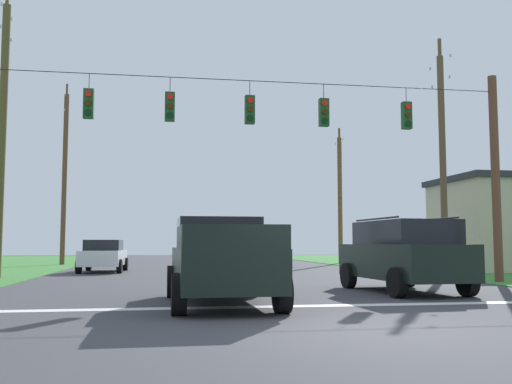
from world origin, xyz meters
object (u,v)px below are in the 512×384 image
object	(u,v)px
distant_car_oncoming	(270,253)
utility_pole_mid_right	(443,157)
pickup_truck	(220,261)
suv_black	(403,254)
utility_pole_mid_left	(2,133)
utility_pole_far_right	(340,198)
overhead_signal_span	(257,158)
distant_car_crossing_white	(104,255)
utility_pole_far_left	(65,174)

from	to	relation	value
distant_car_oncoming	utility_pole_mid_right	distance (m)	12.96
pickup_truck	suv_black	bearing A→B (deg)	23.71
distant_car_oncoming	utility_pole_mid_left	bearing A→B (deg)	-140.34
utility_pole_mid_left	suv_black	bearing A→B (deg)	-33.01
suv_black	distant_car_oncoming	world-z (taller)	suv_black
utility_pole_far_right	utility_pole_mid_left	world-z (taller)	utility_pole_mid_left
utility_pole_mid_right	utility_pole_mid_left	world-z (taller)	utility_pole_mid_left
pickup_truck	utility_pole_mid_left	size ratio (longest dim) A/B	0.47
distant_car_oncoming	utility_pole_mid_right	world-z (taller)	utility_pole_mid_right
suv_black	utility_pole_far_right	size ratio (longest dim) A/B	0.53
overhead_signal_span	utility_pole_mid_right	distance (m)	10.35
utility_pole_far_right	distant_car_crossing_white	bearing A→B (deg)	-147.56
overhead_signal_span	utility_pole_mid_right	size ratio (longest dim) A/B	1.65
overhead_signal_span	distant_car_crossing_white	world-z (taller)	overhead_signal_span
suv_black	distant_car_crossing_white	distance (m)	16.14
overhead_signal_span	suv_black	world-z (taller)	overhead_signal_span
distant_car_oncoming	utility_pole_far_right	distance (m)	7.52
suv_black	utility_pole_far_left	xyz separation A→B (m)	(-12.83, 22.62, 4.66)
distant_car_oncoming	utility_pole_mid_left	distance (m)	17.18
utility_pole_mid_right	utility_pole_far_right	world-z (taller)	utility_pole_mid_right
overhead_signal_span	distant_car_oncoming	size ratio (longest dim) A/B	3.99
distant_car_crossing_white	overhead_signal_span	bearing A→B (deg)	-59.41
utility_pole_mid_right	utility_pole_far_right	xyz separation A→B (m)	(-0.21, 14.27, -0.71)
utility_pole_mid_right	utility_pole_mid_left	xyz separation A→B (m)	(-18.43, 0.25, 0.54)
suv_black	utility_pole_mid_right	xyz separation A→B (m)	(5.48, 8.17, 4.10)
suv_black	distant_car_crossing_white	size ratio (longest dim) A/B	1.13
suv_black	utility_pole_far_right	bearing A→B (deg)	76.80
overhead_signal_span	utility_pole_mid_left	bearing A→B (deg)	151.34
pickup_truck	utility_pole_far_left	distance (m)	26.50
overhead_signal_span	suv_black	xyz separation A→B (m)	(3.61, -3.30, -3.11)
distant_car_oncoming	utility_pole_far_left	distance (m)	13.98
distant_car_oncoming	utility_pole_mid_right	size ratio (longest dim) A/B	0.41
distant_car_crossing_white	distant_car_oncoming	size ratio (longest dim) A/B	1.01
utility_pole_mid_right	utility_pole_mid_left	bearing A→B (deg)	179.23
utility_pole_far_left	distant_car_crossing_white	bearing A→B (deg)	-70.17
overhead_signal_span	utility_pole_mid_left	distance (m)	10.76
overhead_signal_span	pickup_truck	xyz separation A→B (m)	(-1.77, -5.67, -3.20)
pickup_truck	utility_pole_far_right	bearing A→B (deg)	66.79
utility_pole_mid_left	utility_pole_far_left	bearing A→B (deg)	89.50
utility_pole_mid_right	utility_pole_mid_left	distance (m)	18.44
utility_pole_mid_right	pickup_truck	bearing A→B (deg)	-135.87
distant_car_oncoming	suv_black	bearing A→B (deg)	-89.15
utility_pole_mid_right	utility_pole_mid_left	size ratio (longest dim) A/B	0.92
utility_pole_far_right	utility_pole_far_left	xyz separation A→B (m)	(-18.09, 0.18, 1.27)
utility_pole_mid_left	utility_pole_far_right	bearing A→B (deg)	37.59
suv_black	utility_pole_far_left	distance (m)	26.42
distant_car_crossing_white	utility_pole_mid_left	size ratio (longest dim) A/B	0.38
utility_pole_mid_right	suv_black	bearing A→B (deg)	-123.84
suv_black	distant_car_crossing_white	xyz separation A→B (m)	(-9.41, 13.12, -0.27)
utility_pole_far_right	utility_pole_mid_left	distance (m)	23.02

